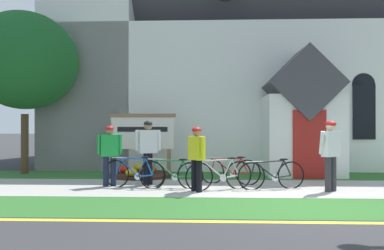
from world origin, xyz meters
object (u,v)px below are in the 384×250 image
Objects in this scene: cyclist_in_blue_jersey at (148,147)px; bicycle_black at (220,175)px; bicycle_green at (272,175)px; bicycle_red at (230,171)px; yard_deciduous_tree at (25,61)px; cyclist_in_red_jersey at (331,150)px; cyclist_in_yellow_jersey at (110,151)px; church_sign at (143,134)px; bicycle_orange at (171,174)px; bicycle_yellow at (134,173)px; cyclist_in_green_jersey at (197,154)px.

bicycle_black is at bearing -20.43° from cyclist_in_blue_jersey.
bicycle_green is 1.00× the size of cyclist_in_blue_jersey.
yard_deciduous_tree is (-6.82, 2.03, 3.46)m from bicycle_red.
cyclist_in_yellow_jersey is at bearing 173.99° from cyclist_in_red_jersey.
church_sign is 3.68m from bicycle_black.
bicycle_black is 7.93m from yard_deciduous_tree.
bicycle_green is (3.73, -2.48, -0.99)m from church_sign.
bicycle_black is 2.16m from cyclist_in_blue_jersey.
bicycle_orange is at bearing -27.39° from yard_deciduous_tree.
cyclist_in_blue_jersey is (0.48, -1.89, -0.32)m from church_sign.
bicycle_yellow reaches higher than bicycle_orange.
yard_deciduous_tree is (-4.10, 0.35, 2.47)m from church_sign.
bicycle_black is 1.02× the size of bicycle_red.
yard_deciduous_tree reaches higher than bicycle_green.
bicycle_orange is at bearing 177.59° from bicycle_green.
yard_deciduous_tree is at bearing 160.10° from bicycle_green.
church_sign is at bearing 77.00° from cyclist_in_yellow_jersey.
yard_deciduous_tree is at bearing 163.41° from bicycle_red.
bicycle_orange is 1.05× the size of cyclist_in_yellow_jersey.
bicycle_yellow is (-0.96, -0.00, 0.01)m from bicycle_orange.
church_sign is at bearing 146.34° from bicycle_green.
bicycle_orange is 1.00× the size of bicycle_black.
cyclist_in_blue_jersey is at bearing 60.28° from bicycle_yellow.
bicycle_orange is 1.77m from cyclist_in_yellow_jersey.
cyclist_in_yellow_jersey is at bearing 164.02° from bicycle_yellow.
cyclist_in_blue_jersey reaches higher than bicycle_red.
church_sign is 1.27× the size of bicycle_black.
bicycle_black is at bearing -47.32° from church_sign.
bicycle_red is at bearing 141.45° from bicycle_green.
cyclist_in_yellow_jersey reaches higher than cyclist_in_green_jersey.
bicycle_green is 1.33m from bicycle_black.
bicycle_red is at bearing 8.76° from cyclist_in_yellow_jersey.
cyclist_in_green_jersey is (1.63, -0.55, 0.53)m from bicycle_yellow.
cyclist_in_blue_jersey is (-4.63, 0.88, 0.01)m from cyclist_in_red_jersey.
bicycle_red is 1.05× the size of cyclist_in_green_jersey.
bicycle_green is 1.11× the size of cyclist_in_green_jersey.
cyclist_in_yellow_jersey reaches higher than bicycle_orange.
bicycle_green is 2.02m from cyclist_in_green_jersey.
cyclist_in_red_jersey is at bearing -28.45° from church_sign.
bicycle_green is at bearing -10.34° from cyclist_in_blue_jersey.
bicycle_red is (-1.01, 0.80, -0.00)m from bicycle_green.
cyclist_in_red_jersey is (2.39, -1.09, 0.66)m from bicycle_red.
bicycle_green is at bearing -4.13° from cyclist_in_yellow_jersey.
cyclist_in_green_jersey reaches higher than bicycle_yellow.
church_sign is 1.24× the size of bicycle_green.
bicycle_orange is 1.08m from cyclist_in_blue_jersey.
church_sign reaches higher than bicycle_red.
cyclist_in_blue_jersey reaches higher than bicycle_yellow.
bicycle_orange is 0.31× the size of yard_deciduous_tree.
cyclist_in_green_jersey is (-0.57, -0.32, 0.53)m from bicycle_black.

